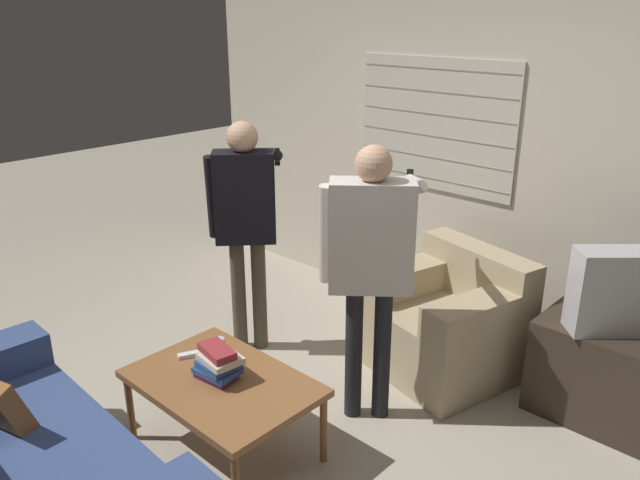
% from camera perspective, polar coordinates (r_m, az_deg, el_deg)
% --- Properties ---
extents(ground_plane, '(16.00, 16.00, 0.00)m').
position_cam_1_polar(ground_plane, '(3.71, -5.30, -17.59)').
color(ground_plane, '#B2A893').
extents(wall_back, '(5.20, 0.08, 2.55)m').
position_cam_1_polar(wall_back, '(4.64, 13.18, 7.41)').
color(wall_back, beige).
rests_on(wall_back, ground_plane).
extents(armchair_beige, '(1.06, 1.00, 0.81)m').
position_cam_1_polar(armchair_beige, '(4.24, 11.52, -7.35)').
color(armchair_beige, tan).
rests_on(armchair_beige, ground_plane).
extents(coffee_table, '(0.99, 0.68, 0.44)m').
position_cam_1_polar(coffee_table, '(3.43, -8.92, -13.07)').
color(coffee_table, brown).
rests_on(coffee_table, ground_plane).
extents(tv_stand, '(0.90, 0.56, 0.58)m').
position_cam_1_polar(tv_stand, '(4.07, 25.67, -11.11)').
color(tv_stand, '#33281E').
rests_on(tv_stand, ground_plane).
extents(tv, '(0.64, 0.61, 0.48)m').
position_cam_1_polar(tv, '(3.84, 26.86, -4.22)').
color(tv, '#B2B2B7').
rests_on(tv, tv_stand).
extents(person_left_standing, '(0.50, 0.79, 1.62)m').
position_cam_1_polar(person_left_standing, '(4.18, -6.83, 2.72)').
color(person_left_standing, '#4C4233').
rests_on(person_left_standing, ground_plane).
extents(person_right_standing, '(0.53, 0.85, 1.63)m').
position_cam_1_polar(person_right_standing, '(3.40, 4.67, -1.08)').
color(person_right_standing, black).
rests_on(person_right_standing, ground_plane).
extents(book_stack, '(0.26, 0.21, 0.18)m').
position_cam_1_polar(book_stack, '(3.38, -9.31, -11.08)').
color(book_stack, '#75387F').
rests_on(book_stack, coffee_table).
extents(soda_can, '(0.07, 0.07, 0.13)m').
position_cam_1_polar(soda_can, '(3.56, -9.18, -9.76)').
color(soda_can, silver).
rests_on(soda_can, coffee_table).
extents(spare_remote, '(0.09, 0.13, 0.02)m').
position_cam_1_polar(spare_remote, '(3.64, -11.86, -10.23)').
color(spare_remote, white).
rests_on(spare_remote, coffee_table).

